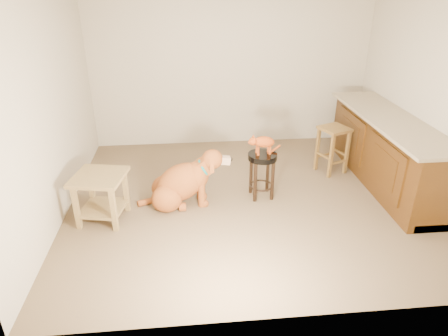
{
  "coord_description": "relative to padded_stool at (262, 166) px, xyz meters",
  "views": [
    {
      "loc": [
        -0.74,
        -4.42,
        2.62
      ],
      "look_at": [
        -0.31,
        0.02,
        0.45
      ],
      "focal_mm": 32.0,
      "sensor_mm": 36.0,
      "label": 1
    }
  ],
  "objects": [
    {
      "name": "tabby_kitten",
      "position": [
        -0.01,
        0.0,
        0.33
      ],
      "size": [
        0.45,
        0.19,
        0.28
      ],
      "rotation": [
        0.0,
        0.0,
        0.08
      ],
      "color": "#8F360E",
      "rests_on": "padded_stool"
    },
    {
      "name": "side_table",
      "position": [
        -1.94,
        -0.36,
        -0.05
      ],
      "size": [
        0.66,
        0.66,
        0.58
      ],
      "rotation": [
        0.0,
        0.0,
        -0.19
      ],
      "color": "olive",
      "rests_on": "ground"
    },
    {
      "name": "wood_stool",
      "position": [
        1.15,
        0.63,
        -0.07
      ],
      "size": [
        0.48,
        0.48,
        0.68
      ],
      "rotation": [
        0.0,
        0.0,
        0.39
      ],
      "color": "brown",
      "rests_on": "ground"
    },
    {
      "name": "room_shell",
      "position": [
        -0.18,
        -0.06,
        1.25
      ],
      "size": [
        4.54,
        4.04,
        2.62
      ],
      "color": "#B6AB93",
      "rests_on": "ground"
    },
    {
      "name": "cabinet_run",
      "position": [
        1.76,
        0.24,
        0.01
      ],
      "size": [
        0.7,
        2.56,
        0.94
      ],
      "color": "#43260C",
      "rests_on": "ground"
    },
    {
      "name": "golden_retriever",
      "position": [
        -1.02,
        -0.09,
        -0.14
      ],
      "size": [
        1.21,
        0.61,
        0.76
      ],
      "rotation": [
        0.0,
        0.0,
        0.05
      ],
      "color": "brown",
      "rests_on": "ground"
    },
    {
      "name": "floor",
      "position": [
        -0.18,
        -0.06,
        -0.43
      ],
      "size": [
        4.5,
        4.0,
        0.01
      ],
      "primitive_type": "cube",
      "color": "brown",
      "rests_on": "ground"
    },
    {
      "name": "padded_stool",
      "position": [
        0.0,
        0.0,
        0.0
      ],
      "size": [
        0.37,
        0.37,
        0.6
      ],
      "rotation": [
        0.0,
        0.0,
        0.08
      ],
      "color": "black",
      "rests_on": "ground"
    }
  ]
}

